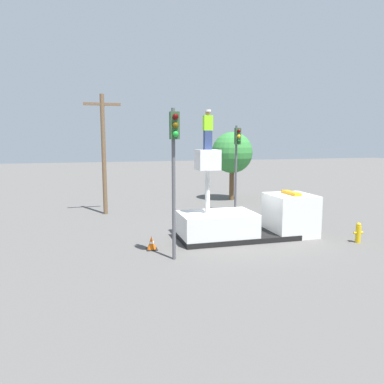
{
  "coord_description": "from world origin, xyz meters",
  "views": [
    {
      "loc": [
        -6.56,
        -15.98,
        4.7
      ],
      "look_at": [
        -2.52,
        -1.09,
        2.47
      ],
      "focal_mm": 35.0,
      "sensor_mm": 36.0,
      "label": 1
    }
  ],
  "objects": [
    {
      "name": "tree_left_bg",
      "position": [
        3.79,
        10.59,
        3.59
      ],
      "size": [
        3.09,
        3.09,
        5.16
      ],
      "color": "brown",
      "rests_on": "ground"
    },
    {
      "name": "traffic_light_pole",
      "position": [
        -3.54,
        -2.31,
        4.09
      ],
      "size": [
        0.34,
        0.57,
        5.81
      ],
      "color": "#515156",
      "rests_on": "ground"
    },
    {
      "name": "traffic_cone_rear",
      "position": [
        -4.18,
        -0.66,
        0.27
      ],
      "size": [
        0.47,
        0.47,
        0.58
      ],
      "color": "black",
      "rests_on": "ground"
    },
    {
      "name": "bucket_truck",
      "position": [
        0.6,
        0.0,
        0.85
      ],
      "size": [
        6.53,
        2.26,
        4.19
      ],
      "color": "black",
      "rests_on": "ground"
    },
    {
      "name": "fire_hydrant",
      "position": [
        5.02,
        -2.05,
        0.45
      ],
      "size": [
        0.48,
        0.24,
        0.92
      ],
      "color": "gold",
      "rests_on": "ground"
    },
    {
      "name": "traffic_light_across",
      "position": [
        2.18,
        5.62,
        3.86
      ],
      "size": [
        0.34,
        0.57,
        5.46
      ],
      "color": "#515156",
      "rests_on": "ground"
    },
    {
      "name": "utility_pole",
      "position": [
        -5.76,
        7.59,
        3.97
      ],
      "size": [
        2.2,
        0.26,
        7.32
      ],
      "color": "brown",
      "rests_on": "ground"
    },
    {
      "name": "worker",
      "position": [
        -1.5,
        0.0,
        5.07
      ],
      "size": [
        0.4,
        0.26,
        1.75
      ],
      "color": "navy",
      "rests_on": "bucket_truck"
    },
    {
      "name": "ground_plane",
      "position": [
        0.0,
        0.0,
        0.0
      ],
      "size": [
        120.0,
        120.0,
        0.0
      ],
      "primitive_type": "plane",
      "color": "#565451"
    }
  ]
}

